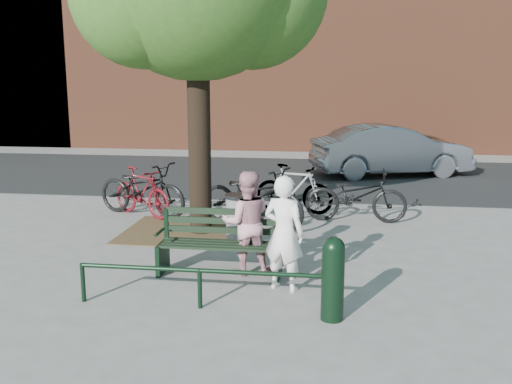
# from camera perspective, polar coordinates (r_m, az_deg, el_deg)

# --- Properties ---
(ground) EXTENTS (90.00, 90.00, 0.00)m
(ground) POSITION_cam_1_polar(r_m,az_deg,el_deg) (8.25, -3.63, -8.28)
(ground) COLOR gray
(ground) RESTS_ON ground
(dirt_pit) EXTENTS (2.40, 2.00, 0.02)m
(dirt_pit) POSITION_cam_1_polar(r_m,az_deg,el_deg) (10.51, -6.57, -3.94)
(dirt_pit) COLOR brown
(dirt_pit) RESTS_ON ground
(road) EXTENTS (40.00, 7.00, 0.01)m
(road) POSITION_cam_1_polar(r_m,az_deg,el_deg) (16.41, 2.35, 1.66)
(road) COLOR black
(road) RESTS_ON ground
(park_bench) EXTENTS (1.74, 0.54, 0.97)m
(park_bench) POSITION_cam_1_polar(r_m,az_deg,el_deg) (8.17, -3.56, -4.93)
(park_bench) COLOR black
(park_bench) RESTS_ON ground
(guard_railing) EXTENTS (3.06, 0.06, 0.51)m
(guard_railing) POSITION_cam_1_polar(r_m,az_deg,el_deg) (7.01, -5.66, -8.41)
(guard_railing) COLOR black
(guard_railing) RESTS_ON ground
(person_left) EXTENTS (0.66, 0.54, 1.54)m
(person_left) POSITION_cam_1_polar(r_m,az_deg,el_deg) (7.48, 2.81, -4.14)
(person_left) COLOR white
(person_left) RESTS_ON ground
(person_right) EXTENTS (0.82, 0.70, 1.49)m
(person_right) POSITION_cam_1_polar(r_m,az_deg,el_deg) (8.11, -0.94, -3.10)
(person_right) COLOR #C78992
(person_right) RESTS_ON ground
(bollard) EXTENTS (0.27, 0.27, 0.99)m
(bollard) POSITION_cam_1_polar(r_m,az_deg,el_deg) (6.68, 7.70, -8.30)
(bollard) COLOR black
(bollard) RESTS_ON ground
(litter_bin) EXTENTS (0.43, 0.43, 0.88)m
(litter_bin) POSITION_cam_1_polar(r_m,az_deg,el_deg) (9.50, -1.82, -2.81)
(litter_bin) COLOR gray
(litter_bin) RESTS_ON ground
(bicycle_a) EXTENTS (2.23, 1.39, 1.11)m
(bicycle_a) POSITION_cam_1_polar(r_m,az_deg,el_deg) (11.80, -11.34, 0.31)
(bicycle_a) COLOR black
(bicycle_a) RESTS_ON ground
(bicycle_b) EXTENTS (1.66, 1.29, 1.00)m
(bicycle_b) POSITION_cam_1_polar(r_m,az_deg,el_deg) (11.75, -11.37, 0.01)
(bicycle_b) COLOR #4F0B11
(bicycle_b) RESTS_ON ground
(bicycle_c) EXTENTS (2.32, 1.57, 1.15)m
(bicycle_c) POSITION_cam_1_polar(r_m,az_deg,el_deg) (10.64, -0.42, -0.52)
(bicycle_c) COLOR black
(bicycle_c) RESTS_ON ground
(bicycle_d) EXTENTS (1.75, 0.91, 1.01)m
(bicycle_d) POSITION_cam_1_polar(r_m,az_deg,el_deg) (11.87, 3.81, 0.34)
(bicycle_d) COLOR gray
(bicycle_d) RESTS_ON ground
(bicycle_e) EXTENTS (1.97, 0.70, 1.03)m
(bicycle_e) POSITION_cam_1_polar(r_m,az_deg,el_deg) (11.24, 9.96, -0.38)
(bicycle_e) COLOR black
(bicycle_e) RESTS_ON ground
(parked_car) EXTENTS (4.72, 2.86, 1.47)m
(parked_car) POSITION_cam_1_polar(r_m,az_deg,el_deg) (16.76, 13.36, 4.07)
(parked_car) COLOR gray
(parked_car) RESTS_ON ground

